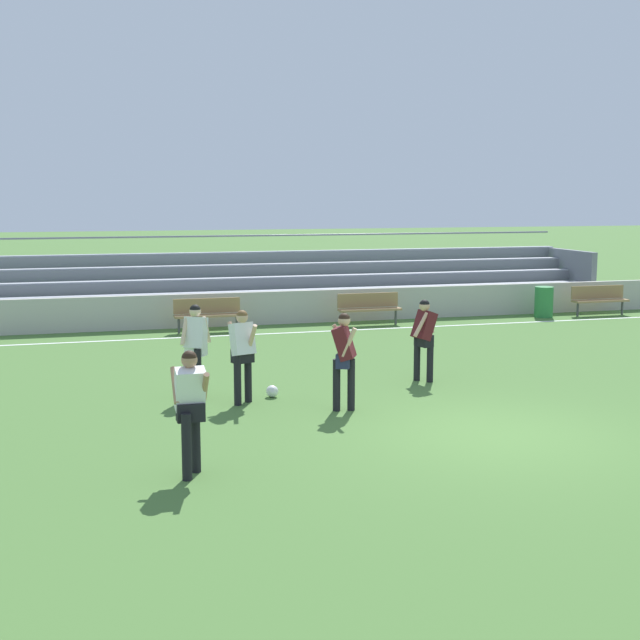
{
  "coord_description": "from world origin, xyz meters",
  "views": [
    {
      "loc": [
        -6.03,
        -11.52,
        3.63
      ],
      "look_at": [
        -1.39,
        4.92,
        1.14
      ],
      "focal_mm": 47.96,
      "sensor_mm": 36.0,
      "label": 1
    }
  ],
  "objects_px": {
    "player_white_overlapping": "(190,402)",
    "player_white_challenging": "(242,348)",
    "bleacher_stand": "(178,283)",
    "bench_near_wall_gap": "(208,312)",
    "trash_bin": "(544,302)",
    "player_white_pressing_high": "(196,342)",
    "bench_far_right": "(599,297)",
    "soccer_ball": "(272,391)",
    "bench_near_bin": "(369,306)",
    "player_dark_wide_right": "(424,333)",
    "player_dark_dropping_back": "(344,353)"
  },
  "relations": [
    {
      "from": "player_white_overlapping",
      "to": "player_white_challenging",
      "type": "distance_m",
      "value": 3.95
    },
    {
      "from": "bleacher_stand",
      "to": "bench_near_wall_gap",
      "type": "bearing_deg",
      "value": -84.07
    },
    {
      "from": "trash_bin",
      "to": "player_white_pressing_high",
      "type": "relative_size",
      "value": 0.54
    },
    {
      "from": "bench_near_wall_gap",
      "to": "player_white_challenging",
      "type": "bearing_deg",
      "value": -93.99
    },
    {
      "from": "player_white_overlapping",
      "to": "player_white_challenging",
      "type": "bearing_deg",
      "value": 69.61
    },
    {
      "from": "bleacher_stand",
      "to": "bench_far_right",
      "type": "relative_size",
      "value": 15.15
    },
    {
      "from": "soccer_ball",
      "to": "player_white_overlapping",
      "type": "bearing_deg",
      "value": -116.1
    },
    {
      "from": "bench_near_bin",
      "to": "player_white_challenging",
      "type": "bearing_deg",
      "value": -122.24
    },
    {
      "from": "bench_near_bin",
      "to": "trash_bin",
      "type": "xyz_separation_m",
      "value": [
        5.59,
        0.06,
        -0.08
      ]
    },
    {
      "from": "bench_far_right",
      "to": "trash_bin",
      "type": "height_order",
      "value": "trash_bin"
    },
    {
      "from": "bleacher_stand",
      "to": "bench_far_right",
      "type": "bearing_deg",
      "value": -16.06
    },
    {
      "from": "bleacher_stand",
      "to": "trash_bin",
      "type": "bearing_deg",
      "value": -18.39
    },
    {
      "from": "bleacher_stand",
      "to": "soccer_ball",
      "type": "relative_size",
      "value": 123.98
    },
    {
      "from": "bleacher_stand",
      "to": "bench_near_bin",
      "type": "xyz_separation_m",
      "value": [
        4.95,
        -3.57,
        -0.44
      ]
    },
    {
      "from": "bench_near_wall_gap",
      "to": "player_dark_wide_right",
      "type": "height_order",
      "value": "player_dark_wide_right"
    },
    {
      "from": "bench_near_bin",
      "to": "trash_bin",
      "type": "distance_m",
      "value": 5.59
    },
    {
      "from": "bench_near_wall_gap",
      "to": "soccer_ball",
      "type": "bearing_deg",
      "value": -89.8
    },
    {
      "from": "bench_near_bin",
      "to": "bench_far_right",
      "type": "bearing_deg",
      "value": 0.0
    },
    {
      "from": "player_white_overlapping",
      "to": "bench_near_bin",
      "type": "bearing_deg",
      "value": 61.19
    },
    {
      "from": "player_white_pressing_high",
      "to": "player_white_overlapping",
      "type": "relative_size",
      "value": 1.02
    },
    {
      "from": "player_white_overlapping",
      "to": "player_dark_dropping_back",
      "type": "bearing_deg",
      "value": 43.06
    },
    {
      "from": "trash_bin",
      "to": "player_white_overlapping",
      "type": "xyz_separation_m",
      "value": [
        -12.12,
        -11.94,
        0.53
      ]
    },
    {
      "from": "bench_near_wall_gap",
      "to": "trash_bin",
      "type": "relative_size",
      "value": 1.95
    },
    {
      "from": "bench_near_wall_gap",
      "to": "player_white_overlapping",
      "type": "relative_size",
      "value": 1.08
    },
    {
      "from": "bench_far_right",
      "to": "player_white_pressing_high",
      "type": "distance_m",
      "value": 15.28
    },
    {
      "from": "bleacher_stand",
      "to": "player_white_challenging",
      "type": "xyz_separation_m",
      "value": [
        -0.2,
        -11.74,
        0.0
      ]
    },
    {
      "from": "player_white_pressing_high",
      "to": "player_dark_dropping_back",
      "type": "relative_size",
      "value": 1.01
    },
    {
      "from": "player_dark_wide_right",
      "to": "player_white_overlapping",
      "type": "bearing_deg",
      "value": -138.53
    },
    {
      "from": "bench_far_right",
      "to": "trash_bin",
      "type": "distance_m",
      "value": 1.86
    },
    {
      "from": "player_white_pressing_high",
      "to": "bench_far_right",
      "type": "bearing_deg",
      "value": 29.24
    },
    {
      "from": "bench_near_bin",
      "to": "soccer_ball",
      "type": "height_order",
      "value": "bench_near_bin"
    },
    {
      "from": "player_white_overlapping",
      "to": "soccer_ball",
      "type": "bearing_deg",
      "value": 63.9
    },
    {
      "from": "bench_near_bin",
      "to": "player_white_overlapping",
      "type": "xyz_separation_m",
      "value": [
        -6.53,
        -11.87,
        0.45
      ]
    },
    {
      "from": "player_white_pressing_high",
      "to": "player_dark_wide_right",
      "type": "distance_m",
      "value": 4.49
    },
    {
      "from": "soccer_ball",
      "to": "bleacher_stand",
      "type": "bearing_deg",
      "value": 92.0
    },
    {
      "from": "player_dark_wide_right",
      "to": "soccer_ball",
      "type": "xyz_separation_m",
      "value": [
        -3.17,
        -0.52,
        -0.85
      ]
    },
    {
      "from": "trash_bin",
      "to": "player_white_challenging",
      "type": "xyz_separation_m",
      "value": [
        -10.74,
        -8.23,
        0.53
      ]
    },
    {
      "from": "trash_bin",
      "to": "player_white_pressing_high",
      "type": "height_order",
      "value": "player_white_pressing_high"
    },
    {
      "from": "bleacher_stand",
      "to": "trash_bin",
      "type": "height_order",
      "value": "bleacher_stand"
    },
    {
      "from": "bleacher_stand",
      "to": "player_dark_dropping_back",
      "type": "height_order",
      "value": "bleacher_stand"
    },
    {
      "from": "bench_near_bin",
      "to": "player_dark_wide_right",
      "type": "distance_m",
      "value": 7.46
    },
    {
      "from": "bench_near_bin",
      "to": "player_white_overlapping",
      "type": "bearing_deg",
      "value": -118.81
    },
    {
      "from": "player_white_pressing_high",
      "to": "player_white_overlapping",
      "type": "height_order",
      "value": "player_white_pressing_high"
    },
    {
      "from": "player_dark_dropping_back",
      "to": "player_white_challenging",
      "type": "xyz_separation_m",
      "value": [
        -1.56,
        0.96,
        -0.01
      ]
    },
    {
      "from": "bench_far_right",
      "to": "soccer_ball",
      "type": "distance_m",
      "value": 14.35
    },
    {
      "from": "player_white_pressing_high",
      "to": "soccer_ball",
      "type": "distance_m",
      "value": 1.64
    },
    {
      "from": "bench_far_right",
      "to": "player_white_overlapping",
      "type": "bearing_deg",
      "value": -139.66
    },
    {
      "from": "bench_near_wall_gap",
      "to": "player_white_challenging",
      "type": "xyz_separation_m",
      "value": [
        -0.57,
        -8.17,
        0.44
      ]
    },
    {
      "from": "soccer_ball",
      "to": "player_dark_dropping_back",
      "type": "bearing_deg",
      "value": -52.94
    },
    {
      "from": "bench_near_wall_gap",
      "to": "trash_bin",
      "type": "distance_m",
      "value": 10.17
    }
  ]
}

